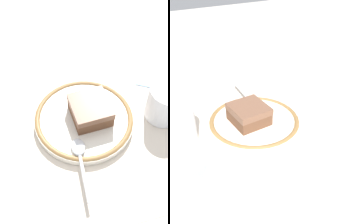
% 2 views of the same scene
% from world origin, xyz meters
% --- Properties ---
extents(ground_plane, '(2.40, 2.40, 0.00)m').
position_xyz_m(ground_plane, '(0.00, 0.00, 0.00)').
color(ground_plane, '#B7B2A8').
extents(placemat, '(0.52, 0.44, 0.00)m').
position_xyz_m(placemat, '(0.00, 0.00, 0.00)').
color(placemat, beige).
rests_on(placemat, ground_plane).
extents(plate, '(0.20, 0.20, 0.02)m').
position_xyz_m(plate, '(-0.02, 0.00, 0.01)').
color(plate, silver).
rests_on(plate, placemat).
extents(cake_slice, '(0.08, 0.08, 0.04)m').
position_xyz_m(cake_slice, '(-0.03, -0.00, 0.04)').
color(cake_slice, brown).
rests_on(cake_slice, plate).
extents(spoon, '(0.03, 0.13, 0.01)m').
position_xyz_m(spoon, '(0.01, 0.08, 0.02)').
color(spoon, silver).
rests_on(spoon, plate).
extents(cup, '(0.07, 0.07, 0.07)m').
position_xyz_m(cup, '(-0.18, 0.02, 0.03)').
color(cup, white).
rests_on(cup, placemat).
extents(sugar_packet, '(0.06, 0.05, 0.01)m').
position_xyz_m(sugar_packet, '(-0.18, -0.07, 0.00)').
color(sugar_packet, '#8CB2E0').
rests_on(sugar_packet, placemat).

